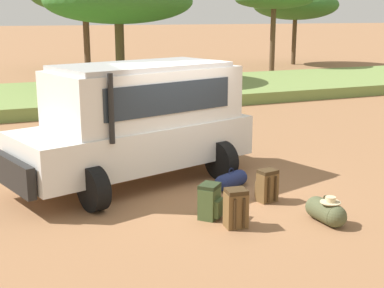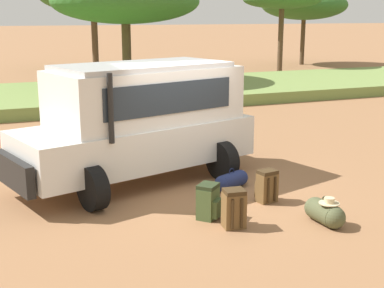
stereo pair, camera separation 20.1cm
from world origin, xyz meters
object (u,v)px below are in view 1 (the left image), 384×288
object	(u,v)px
backpack_cluster_center	(236,208)
acacia_tree_distant_right	(296,5)
backpack_beside_front_wheel	(267,186)
backpack_near_rear_wheel	(210,202)
safari_vehicle	(139,120)
duffel_bag_soft_canvas	(231,180)
acacia_tree_far_right	(274,0)
acacia_tree_centre_back	(118,2)
duffel_bag_low_black_case	(326,211)

from	to	relation	value
backpack_cluster_center	acacia_tree_distant_right	size ratio (longest dim) A/B	0.11
backpack_beside_front_wheel	backpack_near_rear_wheel	distance (m)	1.38
safari_vehicle	duffel_bag_soft_canvas	world-z (taller)	safari_vehicle
acacia_tree_far_right	safari_vehicle	bearing A→B (deg)	-128.44
backpack_cluster_center	acacia_tree_centre_back	world-z (taller)	acacia_tree_centre_back
backpack_cluster_center	duffel_bag_low_black_case	xyz separation A→B (m)	(1.48, -0.43, -0.12)
duffel_bag_soft_canvas	acacia_tree_centre_back	distance (m)	15.28
duffel_bag_low_black_case	acacia_tree_distant_right	size ratio (longest dim) A/B	0.15
duffel_bag_low_black_case	acacia_tree_far_right	size ratio (longest dim) A/B	0.18
safari_vehicle	backpack_cluster_center	distance (m)	3.25
duffel_bag_soft_canvas	backpack_near_rear_wheel	bearing A→B (deg)	-129.42
safari_vehicle	backpack_cluster_center	size ratio (longest dim) A/B	8.42
backpack_beside_front_wheel	acacia_tree_centre_back	world-z (taller)	acacia_tree_centre_back
backpack_beside_front_wheel	duffel_bag_low_black_case	xyz separation A→B (m)	(0.37, -1.30, -0.10)
backpack_near_rear_wheel	duffel_bag_soft_canvas	xyz separation A→B (m)	(1.07, 1.31, -0.13)
safari_vehicle	acacia_tree_far_right	bearing A→B (deg)	51.56
duffel_bag_low_black_case	acacia_tree_centre_back	world-z (taller)	acacia_tree_centre_back
acacia_tree_far_right	acacia_tree_centre_back	bearing A→B (deg)	-159.29
duffel_bag_soft_canvas	backpack_cluster_center	bearing A→B (deg)	-115.14
backpack_cluster_center	duffel_bag_soft_canvas	world-z (taller)	backpack_cluster_center
backpack_beside_front_wheel	acacia_tree_distant_right	xyz separation A→B (m)	(16.18, 23.49, 3.69)
duffel_bag_soft_canvas	safari_vehicle	bearing A→B (deg)	141.48
backpack_near_rear_wheel	duffel_bag_low_black_case	xyz separation A→B (m)	(1.70, -0.94, -0.10)
backpack_near_rear_wheel	acacia_tree_centre_back	xyz separation A→B (m)	(2.95, 15.99, 3.64)
duffel_bag_soft_canvas	acacia_tree_distant_right	xyz separation A→B (m)	(16.44, 22.54, 3.82)
duffel_bag_soft_canvas	acacia_tree_distant_right	bearing A→B (deg)	53.89
duffel_bag_low_black_case	acacia_tree_far_right	distance (m)	24.26
backpack_beside_front_wheel	acacia_tree_distant_right	size ratio (longest dim) A/B	0.10
backpack_near_rear_wheel	acacia_tree_distant_right	size ratio (longest dim) A/B	0.10
backpack_near_rear_wheel	acacia_tree_far_right	xyz separation A→B (m)	(13.39, 19.94, 3.89)
backpack_cluster_center	duffel_bag_low_black_case	bearing A→B (deg)	-16.18
backpack_cluster_center	duffel_bag_low_black_case	world-z (taller)	backpack_cluster_center
duffel_bag_low_black_case	backpack_cluster_center	bearing A→B (deg)	163.82
backpack_cluster_center	acacia_tree_centre_back	distance (m)	17.11
safari_vehicle	backpack_beside_front_wheel	bearing A→B (deg)	-50.46
duffel_bag_low_black_case	duffel_bag_soft_canvas	xyz separation A→B (m)	(-0.63, 2.25, -0.03)
backpack_cluster_center	acacia_tree_far_right	size ratio (longest dim) A/B	0.14
backpack_cluster_center	backpack_near_rear_wheel	size ratio (longest dim) A/B	1.07
backpack_beside_front_wheel	acacia_tree_centre_back	size ratio (longest dim) A/B	0.09
safari_vehicle	backpack_near_rear_wheel	bearing A→B (deg)	-80.03
acacia_tree_centre_back	acacia_tree_far_right	size ratio (longest dim) A/B	1.43
backpack_beside_front_wheel	acacia_tree_distant_right	distance (m)	28.76
duffel_bag_soft_canvas	acacia_tree_centre_back	size ratio (longest dim) A/B	0.12
acacia_tree_far_right	backpack_beside_front_wheel	bearing A→B (deg)	-121.62
duffel_bag_low_black_case	acacia_tree_distant_right	world-z (taller)	acacia_tree_distant_right
backpack_beside_front_wheel	backpack_cluster_center	world-z (taller)	backpack_cluster_center
safari_vehicle	acacia_tree_far_right	xyz separation A→B (m)	(13.84, 17.43, 2.89)
safari_vehicle	acacia_tree_far_right	distance (m)	22.44
backpack_near_rear_wheel	duffel_bag_soft_canvas	world-z (taller)	backpack_near_rear_wheel
backpack_near_rear_wheel	acacia_tree_far_right	size ratio (longest dim) A/B	0.13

